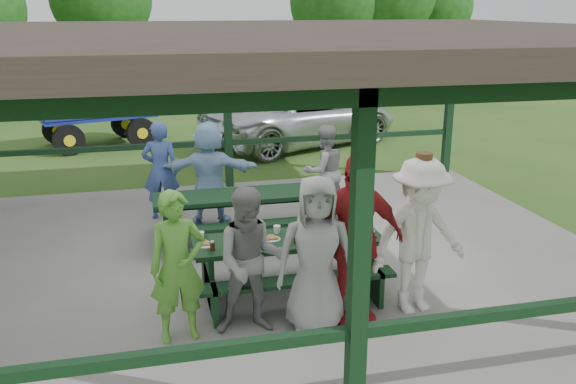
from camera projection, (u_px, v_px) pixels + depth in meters
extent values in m
plane|color=#2F581B|center=(267.00, 263.00, 8.93)|extent=(90.00, 90.00, 0.00)
cube|color=slate|center=(267.00, 260.00, 8.92)|extent=(10.00, 8.00, 0.10)
cube|color=black|center=(359.00, 266.00, 4.93)|extent=(0.15, 0.15, 3.00)
cube|color=black|center=(228.00, 113.00, 12.00)|extent=(0.15, 0.15, 3.00)
cube|color=black|center=(450.00, 104.00, 13.07)|extent=(0.15, 0.15, 3.00)
cube|color=black|center=(54.00, 370.00, 4.57)|extent=(4.65, 0.10, 0.10)
cube|color=black|center=(104.00, 149.00, 11.64)|extent=(4.65, 0.10, 0.10)
cube|color=black|center=(343.00, 137.00, 12.71)|extent=(4.65, 0.10, 0.10)
cube|color=black|center=(365.00, 93.00, 4.52)|extent=(9.80, 0.15, 0.20)
cube|color=black|center=(225.00, 40.00, 11.59)|extent=(9.80, 0.15, 0.20)
cube|color=#302823|center=(264.00, 37.00, 7.99)|extent=(10.60, 8.60, 0.24)
cube|color=black|center=(288.00, 240.00, 7.58)|extent=(2.35, 0.75, 0.06)
cube|color=black|center=(299.00, 281.00, 7.15)|extent=(2.35, 0.28, 0.05)
cube|color=black|center=(278.00, 246.00, 8.19)|extent=(2.35, 0.28, 0.05)
cube|color=black|center=(209.00, 273.00, 7.46)|extent=(0.06, 0.70, 0.75)
cube|color=black|center=(362.00, 258.00, 7.91)|extent=(0.06, 0.70, 0.75)
cube|color=black|center=(209.00, 285.00, 7.51)|extent=(0.06, 1.39, 0.45)
cube|color=black|center=(362.00, 269.00, 7.95)|extent=(0.06, 1.39, 0.45)
cube|color=black|center=(243.00, 195.00, 9.39)|extent=(2.72, 0.75, 0.06)
cube|color=black|center=(249.00, 225.00, 8.96)|extent=(2.72, 0.28, 0.05)
cube|color=black|center=(237.00, 203.00, 9.99)|extent=(2.72, 0.28, 0.05)
cube|color=black|center=(166.00, 222.00, 9.23)|extent=(0.06, 0.70, 0.75)
cube|color=black|center=(316.00, 211.00, 9.75)|extent=(0.06, 0.70, 0.75)
cube|color=black|center=(167.00, 232.00, 9.27)|extent=(0.06, 1.39, 0.45)
cube|color=black|center=(316.00, 219.00, 9.80)|extent=(0.06, 1.39, 0.45)
cylinder|color=white|center=(205.00, 245.00, 7.34)|extent=(0.22, 0.22, 0.01)
torus|color=olive|center=(202.00, 244.00, 7.31)|extent=(0.10, 0.10, 0.03)
torus|color=olive|center=(208.00, 243.00, 7.33)|extent=(0.10, 0.10, 0.03)
torus|color=olive|center=(204.00, 242.00, 7.38)|extent=(0.10, 0.10, 0.03)
cylinder|color=white|center=(272.00, 239.00, 7.53)|extent=(0.22, 0.22, 0.01)
torus|color=olive|center=(269.00, 238.00, 7.49)|extent=(0.10, 0.10, 0.03)
torus|color=olive|center=(275.00, 238.00, 7.51)|extent=(0.10, 0.10, 0.03)
torus|color=olive|center=(271.00, 236.00, 7.56)|extent=(0.10, 0.10, 0.03)
cylinder|color=white|center=(326.00, 234.00, 7.68)|extent=(0.22, 0.22, 0.01)
torus|color=olive|center=(324.00, 233.00, 7.65)|extent=(0.10, 0.10, 0.03)
torus|color=olive|center=(330.00, 233.00, 7.67)|extent=(0.10, 0.10, 0.03)
torus|color=olive|center=(325.00, 231.00, 7.72)|extent=(0.10, 0.10, 0.03)
cylinder|color=white|center=(366.00, 231.00, 7.80)|extent=(0.22, 0.22, 0.01)
torus|color=olive|center=(364.00, 230.00, 7.77)|extent=(0.10, 0.10, 0.03)
torus|color=olive|center=(370.00, 229.00, 7.79)|extent=(0.10, 0.10, 0.03)
torus|color=olive|center=(365.00, 228.00, 7.84)|extent=(0.10, 0.10, 0.03)
cylinder|color=#381E0F|center=(212.00, 246.00, 7.18)|extent=(0.06, 0.06, 0.10)
cylinder|color=#381E0F|center=(231.00, 245.00, 7.23)|extent=(0.06, 0.06, 0.10)
cylinder|color=#381E0F|center=(255.00, 243.00, 7.29)|extent=(0.06, 0.06, 0.10)
cylinder|color=#381E0F|center=(289.00, 240.00, 7.39)|extent=(0.06, 0.06, 0.10)
cylinder|color=#381E0F|center=(296.00, 239.00, 7.41)|extent=(0.06, 0.06, 0.10)
cylinder|color=#381E0F|center=(335.00, 236.00, 7.52)|extent=(0.06, 0.06, 0.10)
cone|color=white|center=(201.00, 236.00, 7.51)|extent=(0.09, 0.09, 0.10)
cone|color=white|center=(241.00, 232.00, 7.62)|extent=(0.09, 0.09, 0.10)
cone|color=white|center=(277.00, 229.00, 7.72)|extent=(0.09, 0.09, 0.10)
cone|color=white|center=(360.00, 223.00, 7.97)|extent=(0.09, 0.09, 0.10)
imported|color=#58A138|center=(178.00, 267.00, 6.51)|extent=(0.66, 0.48, 1.69)
imported|color=gray|center=(252.00, 261.00, 6.66)|extent=(0.88, 0.72, 1.68)
imported|color=#969799|center=(316.00, 255.00, 6.67)|extent=(0.96, 0.71, 1.80)
imported|color=maroon|center=(354.00, 240.00, 6.82)|extent=(1.18, 0.50, 2.01)
imported|color=white|center=(419.00, 236.00, 7.10)|extent=(1.30, 0.85, 1.89)
cylinder|color=#50301B|center=(424.00, 163.00, 6.84)|extent=(0.36, 0.36, 0.02)
cylinder|color=#50301B|center=(424.00, 157.00, 6.82)|extent=(0.21, 0.21, 0.11)
imported|color=#98C2EB|center=(209.00, 172.00, 10.10)|extent=(1.69, 0.88, 1.74)
imported|color=#395095|center=(161.00, 170.00, 10.32)|extent=(0.67, 0.49, 1.70)
imported|color=#9A9A9D|center=(324.00, 171.00, 10.46)|extent=(0.89, 0.76, 1.60)
imported|color=silver|center=(303.00, 116.00, 16.43)|extent=(6.00, 4.40, 1.51)
cube|color=navy|center=(97.00, 115.00, 16.22)|extent=(3.18, 2.21, 0.12)
cube|color=navy|center=(103.00, 109.00, 15.55)|extent=(2.79, 0.89, 0.41)
cube|color=navy|center=(90.00, 102.00, 16.75)|extent=(2.79, 0.89, 0.41)
cube|color=navy|center=(39.00, 110.00, 15.45)|extent=(0.47, 1.40, 0.41)
cube|color=navy|center=(149.00, 101.00, 16.84)|extent=(0.47, 1.40, 0.41)
cylinder|color=black|center=(69.00, 140.00, 15.26)|extent=(0.80, 0.40, 0.78)
cylinder|color=yellow|center=(69.00, 140.00, 15.26)|extent=(0.34, 0.30, 0.29)
cylinder|color=black|center=(57.00, 130.00, 16.54)|extent=(0.80, 0.40, 0.78)
cylinder|color=yellow|center=(57.00, 130.00, 16.54)|extent=(0.34, 0.30, 0.29)
cylinder|color=black|center=(141.00, 133.00, 16.16)|extent=(0.80, 0.40, 0.78)
cylinder|color=yellow|center=(141.00, 133.00, 16.16)|extent=(0.34, 0.30, 0.29)
cylinder|color=black|center=(125.00, 123.00, 17.44)|extent=(0.80, 0.40, 0.78)
cylinder|color=yellow|center=(125.00, 123.00, 17.44)|extent=(0.34, 0.30, 0.29)
cube|color=navy|center=(168.00, 113.00, 17.19)|extent=(1.01, 0.38, 0.08)
cone|color=#F2590C|center=(36.00, 106.00, 15.40)|extent=(0.14, 0.40, 0.41)
cylinder|color=#332314|center=(107.00, 66.00, 23.05)|extent=(0.36, 0.36, 2.89)
cylinder|color=#332314|center=(336.00, 66.00, 23.46)|extent=(0.36, 0.36, 2.76)
sphere|color=#164712|center=(337.00, 2.00, 22.77)|extent=(3.54, 3.54, 3.54)
cylinder|color=#332314|center=(382.00, 62.00, 23.95)|extent=(0.36, 0.36, 3.02)
cylinder|color=#332314|center=(427.00, 62.00, 25.74)|extent=(0.36, 0.36, 2.66)
sphere|color=#164712|center=(431.00, 6.00, 25.07)|extent=(3.41, 3.41, 3.41)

